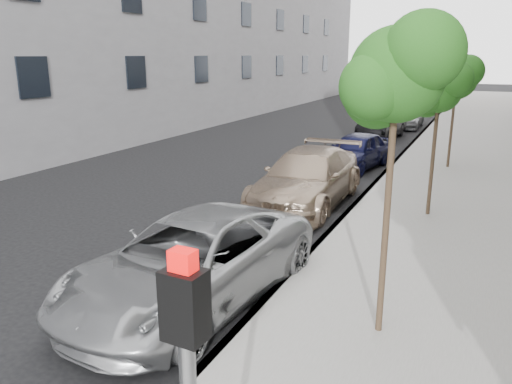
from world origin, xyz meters
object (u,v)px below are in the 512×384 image
Objects in this scene: tree_far at (457,79)px; sedan_blue at (356,151)px; tree_near at (399,75)px; suv at (307,178)px; sedan_rear at (407,117)px; sedan_black at (382,125)px; tree_mid at (440,91)px; minivan at (192,261)px.

tree_far reaches higher than sedan_blue.
tree_near is 7.96m from suv.
tree_near is 1.08× the size of sedan_rear.
tree_near is 13.01m from tree_far.
tree_far is 0.93× the size of sedan_black.
sedan_blue is at bearing -160.58° from tree_far.
sedan_blue is (-3.33, 11.83, -3.34)m from tree_near.
suv is 5.43m from sedan_blue.
sedan_black is at bearing 101.17° from tree_near.
tree_mid is at bearing -48.83° from sedan_blue.
sedan_rear is (-3.33, 24.47, -3.40)m from tree_near.
tree_far is at bearing 81.46° from minivan.
sedan_rear is (-3.33, 11.47, -2.80)m from tree_far.
tree_near is 0.86× the size of minivan.
suv is at bearing 96.74° from minivan.
sedan_blue reaches higher than sedan_rear.
tree_far is 0.75× the size of suv.
sedan_blue is 12.64m from sedan_rear.
sedan_black reaches higher than sedan_rear.
minivan is at bearing -80.81° from sedan_blue.
tree_mid reaches higher than sedan_rear.
tree_mid is 18.49m from sedan_rear.
minivan is at bearing -177.47° from tree_near.
minivan is (-3.33, -6.65, -2.65)m from tree_mid.
tree_mid is (-0.00, 6.50, -0.62)m from tree_near.
sedan_rear is at bearing 106.17° from tree_far.
suv is 13.06m from sedan_black.
tree_mid is at bearing 1.50° from suv.
tree_far reaches higher than sedan_black.
suv is (-3.45, -0.10, -2.61)m from tree_mid.
minivan reaches higher than sedan_blue.
sedan_blue is at bearing -81.68° from sedan_black.
minivan is at bearing -90.91° from sedan_rear.
suv reaches higher than minivan.
sedan_rear is at bearing 88.61° from sedan_black.
tree_far is 12.27m from sedan_rear.
tree_far reaches higher than tree_mid.
tree_far is at bearing 62.21° from suv.
sedan_blue is 0.92× the size of sedan_black.
suv is at bearing -91.30° from sedan_rear.
sedan_rear is (0.00, 24.62, -0.13)m from minivan.
sedan_black is at bearing 91.52° from suv.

